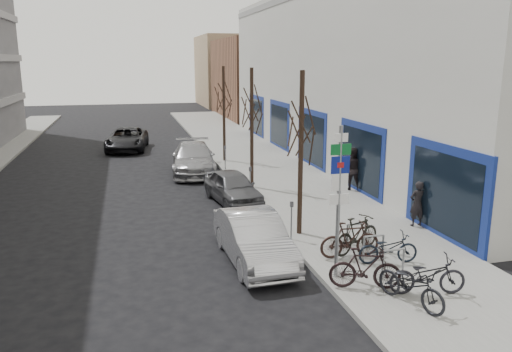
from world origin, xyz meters
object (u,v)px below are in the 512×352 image
tree_far (224,91)px  meter_back (225,155)px  bike_rack (373,246)px  pedestrian_near (417,204)px  bike_near_left (411,282)px  bike_mid_curb (388,246)px  parked_car_front (254,238)px  parked_car_back (194,158)px  pedestrian_far (352,168)px  bike_mid_inner (357,234)px  bike_far_inner (350,239)px  meter_mid (250,178)px  parked_car_mid (233,187)px  meter_front (292,217)px  tree_mid (252,100)px  tree_near (302,115)px  bike_far_curb (428,272)px  bike_near_right (365,268)px  lane_car (127,139)px  highway_sign_pole (339,193)px

tree_far → meter_back: bearing=-100.2°
bike_rack → pedestrian_near: 3.97m
meter_back → bike_near_left: 15.98m
pedestrian_near → bike_mid_curb: bearing=43.3°
parked_car_front → parked_car_back: bearing=88.4°
parked_car_back → pedestrian_far: bearing=-36.7°
bike_mid_inner → bike_far_inner: bearing=105.9°
bike_mid_curb → bike_mid_inner: size_ratio=0.90×
parked_car_front → bike_far_inner: bearing=-17.7°
meter_mid → parked_car_back: size_ratio=0.24×
parked_car_mid → parked_car_back: bearing=89.6°
tree_far → parked_car_front: size_ratio=1.26×
tree_far → meter_front: (-0.45, -13.50, -3.19)m
tree_mid → meter_mid: 3.55m
bike_far_inner → parked_car_front: 2.81m
bike_mid_inner → parked_car_back: bearing=-10.3°
bike_near_left → tree_near: bearing=79.2°
tree_mid → parked_car_front: tree_mid is taller
meter_mid → bike_mid_inner: bearing=-77.6°
tree_near → pedestrian_near: tree_near is taller
bike_rack → bike_far_inner: size_ratio=1.23×
meter_front → parked_car_back: (-1.65, 11.25, -0.14)m
meter_mid → parked_car_mid: bearing=-158.4°
tree_mid → meter_front: size_ratio=4.33×
tree_near → meter_mid: 5.95m
bike_mid_inner → bike_far_curb: 3.01m
bike_near_right → pedestrian_far: size_ratio=0.94×
meter_front → parked_car_back: 11.37m
bike_mid_curb → parked_car_back: parked_car_back is taller
lane_car → bike_far_inner: bearing=-66.6°
meter_front → bike_far_inner: meter_front is taller
bike_mid_curb → parked_car_mid: parked_car_mid is taller
highway_sign_pole → pedestrian_near: (4.40, 3.20, -1.51)m
meter_back → tree_near: bearing=-87.5°
meter_back → bike_rack: bearing=-83.0°
bike_far_inner → parked_car_back: size_ratio=0.34×
meter_front → bike_near_right: meter_front is taller
tree_near → pedestrian_far: bearing=49.5°
bike_mid_inner → parked_car_mid: size_ratio=0.48×
meter_front → bike_near_left: size_ratio=0.66×
tree_far → pedestrian_far: 9.58m
parked_car_front → bike_mid_curb: bearing=-23.9°
tree_far → meter_front: bearing=-91.9°
parked_car_mid → pedestrian_far: pedestrian_far is taller
bike_near_left → meter_mid: bearing=77.4°
meter_back → bike_mid_inner: 12.65m
meter_mid → bike_far_curb: (2.00, -10.02, -0.19)m
parked_car_mid → pedestrian_near: bearing=-50.2°
bike_near_left → bike_mid_inner: bearing=66.2°
bike_rack → lane_car: (-6.63, 21.73, 0.08)m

